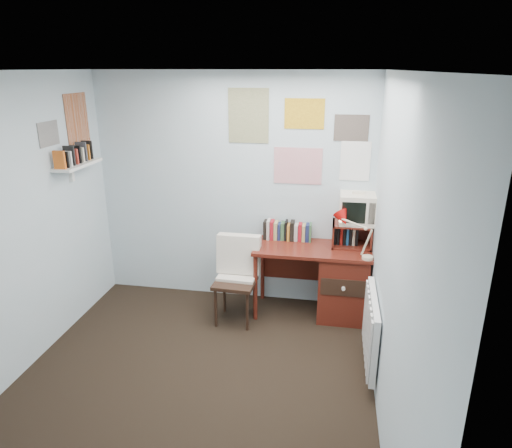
% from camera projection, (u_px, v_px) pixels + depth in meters
% --- Properties ---
extents(ground, '(3.50, 3.50, 0.00)m').
position_uv_depth(ground, '(188.00, 393.00, 3.72)').
color(ground, black).
rests_on(ground, ground).
extents(back_wall, '(3.00, 0.02, 2.50)m').
position_uv_depth(back_wall, '(233.00, 191.00, 4.95)').
color(back_wall, silver).
rests_on(back_wall, ground).
extents(right_wall, '(0.02, 3.50, 2.50)m').
position_uv_depth(right_wall, '(393.00, 266.00, 3.07)').
color(right_wall, silver).
rests_on(right_wall, ground).
extents(ceiling, '(3.00, 3.50, 0.02)m').
position_uv_depth(ceiling, '(169.00, 71.00, 2.91)').
color(ceiling, white).
rests_on(ceiling, back_wall).
extents(desk, '(1.20, 0.55, 0.76)m').
position_uv_depth(desk, '(337.00, 280.00, 4.78)').
color(desk, maroon).
rests_on(desk, ground).
extents(desk_chair, '(0.47, 0.45, 0.87)m').
position_uv_depth(desk_chair, '(235.00, 283.00, 4.65)').
color(desk_chair, black).
rests_on(desk_chair, ground).
extents(desk_lamp, '(0.32, 0.29, 0.39)m').
position_uv_depth(desk_lamp, '(369.00, 240.00, 4.35)').
color(desk_lamp, red).
rests_on(desk_lamp, desk).
extents(tv_riser, '(0.40, 0.30, 0.25)m').
position_uv_depth(tv_riser, '(352.00, 234.00, 4.71)').
color(tv_riser, maroon).
rests_on(tv_riser, desk).
extents(crt_tv, '(0.36, 0.33, 0.33)m').
position_uv_depth(crt_tv, '(357.00, 207.00, 4.63)').
color(crt_tv, beige).
rests_on(crt_tv, tv_riser).
extents(book_row, '(0.60, 0.14, 0.22)m').
position_uv_depth(book_row, '(292.00, 230.00, 4.88)').
color(book_row, maroon).
rests_on(book_row, desk).
extents(radiator, '(0.09, 0.80, 0.60)m').
position_uv_depth(radiator, '(371.00, 329.00, 3.86)').
color(radiator, white).
rests_on(radiator, right_wall).
extents(wall_shelf, '(0.20, 0.62, 0.24)m').
position_uv_depth(wall_shelf, '(78.00, 165.00, 4.45)').
color(wall_shelf, white).
rests_on(wall_shelf, left_wall).
extents(posters_back, '(1.20, 0.01, 0.90)m').
position_uv_depth(posters_back, '(299.00, 137.00, 4.63)').
color(posters_back, white).
rests_on(posters_back, back_wall).
extents(posters_left, '(0.01, 0.70, 0.60)m').
position_uv_depth(posters_left, '(63.00, 125.00, 4.34)').
color(posters_left, white).
rests_on(posters_left, left_wall).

